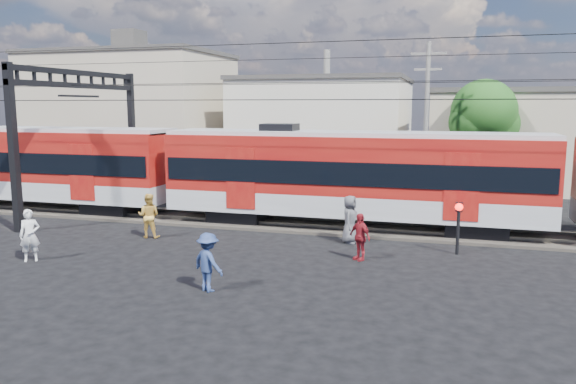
% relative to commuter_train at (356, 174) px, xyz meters
% --- Properties ---
extents(ground, '(120.00, 120.00, 0.00)m').
position_rel_commuter_train_xyz_m(ground, '(-3.51, -8.00, -2.40)').
color(ground, black).
rests_on(ground, ground).
extents(track_bed, '(70.00, 3.40, 0.12)m').
position_rel_commuter_train_xyz_m(track_bed, '(-3.51, 0.00, -2.34)').
color(track_bed, '#2D2823').
rests_on(track_bed, ground).
extents(rail_near, '(70.00, 0.12, 0.12)m').
position_rel_commuter_train_xyz_m(rail_near, '(-3.51, -0.75, -2.22)').
color(rail_near, '#59544C').
rests_on(rail_near, track_bed).
extents(rail_far, '(70.00, 0.12, 0.12)m').
position_rel_commuter_train_xyz_m(rail_far, '(-3.51, 0.75, -2.22)').
color(rail_far, '#59544C').
rests_on(rail_far, track_bed).
extents(commuter_train, '(50.30, 3.08, 4.17)m').
position_rel_commuter_train_xyz_m(commuter_train, '(0.00, 0.00, 0.00)').
color(commuter_train, black).
rests_on(commuter_train, ground).
extents(catenary, '(70.00, 9.30, 7.52)m').
position_rel_commuter_train_xyz_m(catenary, '(-12.16, -0.00, 2.73)').
color(catenary, black).
rests_on(catenary, ground).
extents(building_west, '(14.28, 10.20, 9.30)m').
position_rel_commuter_train_xyz_m(building_west, '(-20.51, 16.00, 2.25)').
color(building_west, '#9F8F79').
rests_on(building_west, ground).
extents(building_midwest, '(12.24, 12.24, 7.30)m').
position_rel_commuter_train_xyz_m(building_midwest, '(-5.51, 19.00, 1.25)').
color(building_midwest, beige).
rests_on(building_midwest, ground).
extents(building_mideast, '(16.32, 10.20, 6.30)m').
position_rel_commuter_train_xyz_m(building_mideast, '(10.49, 16.00, 0.75)').
color(building_mideast, '#9F8F79').
rests_on(building_mideast, ground).
extents(utility_pole_mid, '(1.80, 0.24, 8.50)m').
position_rel_commuter_train_xyz_m(utility_pole_mid, '(2.49, 7.00, 2.13)').
color(utility_pole_mid, slate).
rests_on(utility_pole_mid, ground).
extents(tree_near, '(3.82, 3.64, 6.72)m').
position_rel_commuter_train_xyz_m(tree_near, '(5.67, 10.09, 2.26)').
color(tree_near, '#382619').
rests_on(tree_near, ground).
extents(pedestrian_a, '(0.78, 0.73, 1.79)m').
position_rel_commuter_train_xyz_m(pedestrian_a, '(-9.82, -8.11, -1.51)').
color(pedestrian_a, silver).
rests_on(pedestrian_a, ground).
extents(pedestrian_b, '(0.97, 0.82, 1.79)m').
position_rel_commuter_train_xyz_m(pedestrian_b, '(-7.70, -3.91, -1.51)').
color(pedestrian_b, gold).
rests_on(pedestrian_b, ground).
extents(pedestrian_c, '(1.26, 1.05, 1.70)m').
position_rel_commuter_train_xyz_m(pedestrian_c, '(-2.69, -9.28, -1.55)').
color(pedestrian_c, navy).
rests_on(pedestrian_c, ground).
extents(pedestrian_d, '(1.00, 0.91, 1.64)m').
position_rel_commuter_train_xyz_m(pedestrian_d, '(0.94, -4.83, -1.58)').
color(pedestrian_d, maroon).
rests_on(pedestrian_d, ground).
extents(pedestrian_e, '(0.63, 0.93, 1.86)m').
position_rel_commuter_train_xyz_m(pedestrian_e, '(0.19, -2.55, -1.47)').
color(pedestrian_e, '#4B4B50').
rests_on(pedestrian_e, ground).
extents(crossing_signal, '(0.28, 0.28, 1.90)m').
position_rel_commuter_train_xyz_m(crossing_signal, '(4.18, -3.13, -1.09)').
color(crossing_signal, black).
rests_on(crossing_signal, ground).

